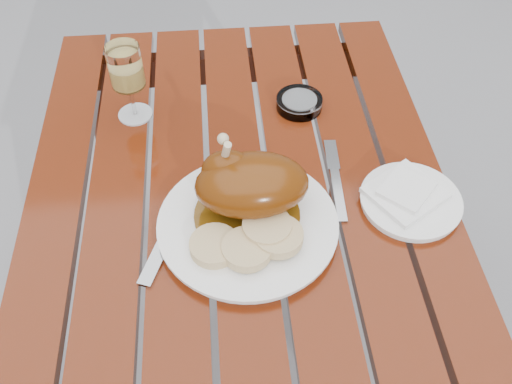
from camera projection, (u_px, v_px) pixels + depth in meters
ground at (246, 379)px, 1.61m from camera, size 60.00×60.00×0.00m
table at (244, 313)px, 1.33m from camera, size 0.80×1.20×0.75m
dinner_plate at (248, 225)px, 1.01m from camera, size 0.41×0.41×0.02m
roast_duck at (248, 184)px, 0.99m from camera, size 0.21×0.19×0.14m
bread_dumplings at (252, 239)px, 0.96m from camera, size 0.19×0.12×0.03m
wine_glass at (129, 83)px, 1.16m from camera, size 0.09×0.09×0.17m
side_plate at (411, 201)px, 1.05m from camera, size 0.24×0.24×0.02m
napkin at (405, 193)px, 1.05m from camera, size 0.17×0.16×0.01m
ashtray at (299, 103)px, 1.23m from camera, size 0.12×0.12×0.02m
fork at (166, 239)px, 1.00m from camera, size 0.09×0.20×0.01m
knife at (337, 185)px, 1.09m from camera, size 0.03×0.18×0.01m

